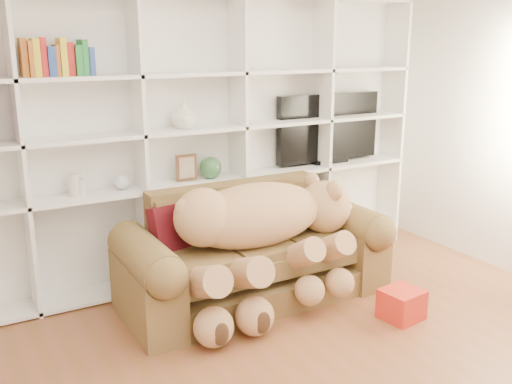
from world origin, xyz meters
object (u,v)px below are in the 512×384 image
teddy_bear (262,229)px  tv (328,129)px  gift_box (402,304)px  sofa (253,258)px

teddy_bear → tv: bearing=27.4°
gift_box → tv: bearing=74.7°
sofa → teddy_bear: teddy_bear is taller
teddy_bear → gift_box: (0.80, -0.70, -0.51)m
teddy_bear → gift_box: 1.18m
teddy_bear → sofa: bearing=77.1°
tv → sofa: bearing=-151.2°
gift_box → tv: size_ratio=0.25×
tv → teddy_bear: bearing=-145.5°
sofa → tv: (1.20, 0.66, 0.86)m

